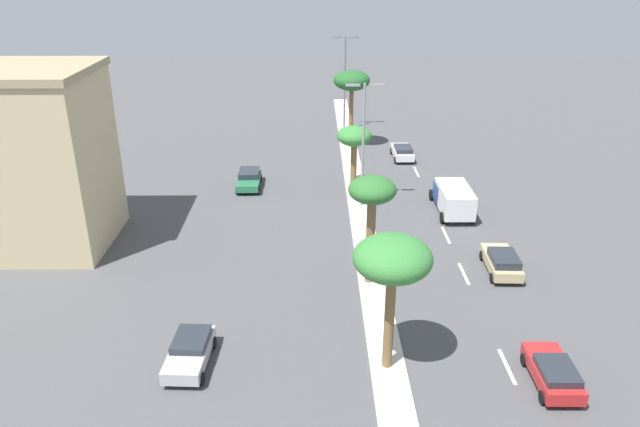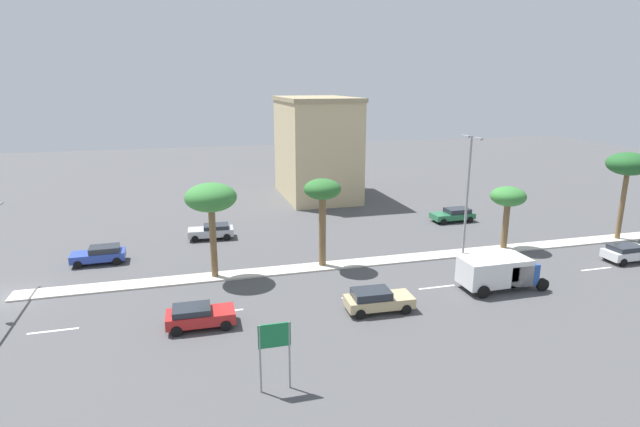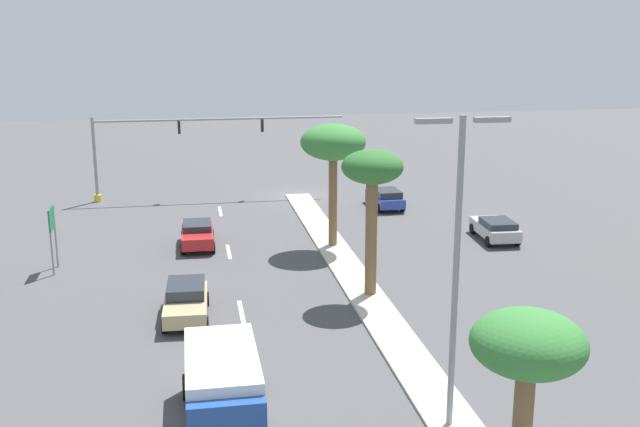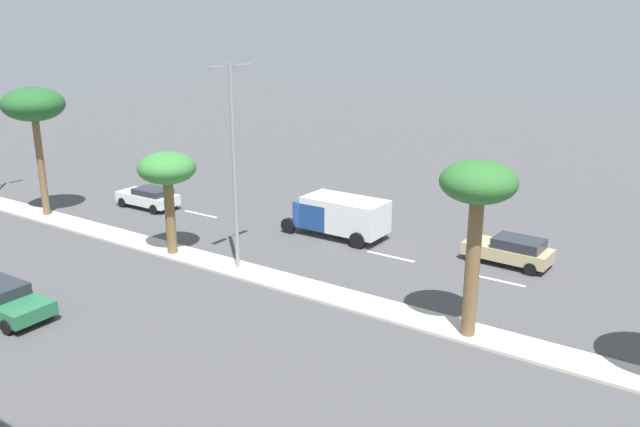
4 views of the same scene
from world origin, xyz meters
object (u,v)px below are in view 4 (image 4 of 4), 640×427
object	(u,v)px
street_lamp_center	(234,152)
sedan_green_rear	(3,299)
sedan_white_leading	(149,197)
box_truck	(338,214)
palm_tree_front	(478,192)
palm_tree_rear	(167,171)
palm_tree_far	(33,107)
sedan_tan_left	(510,250)

from	to	relation	value
street_lamp_center	sedan_green_rear	size ratio (longest dim) A/B	2.23
sedan_white_leading	box_truck	xyz separation A→B (m)	(2.15, -13.53, 0.55)
street_lamp_center	sedan_white_leading	size ratio (longest dim) A/B	2.30
palm_tree_front	palm_tree_rear	xyz separation A→B (m)	(0.00, 16.52, -1.34)
palm_tree_front	sedan_white_leading	xyz separation A→B (m)	(5.41, 24.46, -5.12)
palm_tree_front	street_lamp_center	bearing A→B (deg)	88.07
palm_tree_far	sedan_white_leading	xyz separation A→B (m)	(4.98, -3.90, -6.19)
palm_tree_front	box_truck	xyz separation A→B (m)	(7.55, 10.93, -4.58)
palm_tree_front	palm_tree_rear	distance (m)	16.58
palm_tree_rear	street_lamp_center	distance (m)	4.48
sedan_white_leading	palm_tree_front	bearing A→B (deg)	-102.46
sedan_tan_left	box_truck	xyz separation A→B (m)	(-1.13, 9.71, 0.52)
street_lamp_center	sedan_white_leading	distance (m)	14.14
box_truck	palm_tree_front	bearing A→B (deg)	-124.64
palm_tree_front	box_truck	distance (m)	14.05
palm_tree_rear	street_lamp_center	size ratio (longest dim) A/B	0.55
palm_tree_rear	sedan_tan_left	world-z (taller)	palm_tree_rear
palm_tree_front	sedan_green_rear	bearing A→B (deg)	118.65
palm_tree_far	sedan_white_leading	world-z (taller)	palm_tree_far
palm_tree_front	box_truck	bearing A→B (deg)	55.36
sedan_green_rear	sedan_white_leading	xyz separation A→B (m)	(14.60, 7.62, 0.01)
palm_tree_far	sedan_white_leading	size ratio (longest dim) A/B	1.85
box_truck	palm_tree_far	bearing A→B (deg)	112.26
palm_tree_front	palm_tree_far	distance (m)	28.39
sedan_tan_left	sedan_white_leading	world-z (taller)	sedan_tan_left
sedan_green_rear	sedan_white_leading	bearing A→B (deg)	27.57
palm_tree_front	sedan_tan_left	size ratio (longest dim) A/B	1.58
palm_tree_far	sedan_tan_left	bearing A→B (deg)	-73.07
palm_tree_rear	palm_tree_front	bearing A→B (deg)	-90.00
sedan_tan_left	box_truck	distance (m)	9.79
street_lamp_center	sedan_green_rear	bearing A→B (deg)	154.67
sedan_green_rear	palm_tree_far	bearing A→B (deg)	50.15
palm_tree_front	sedan_green_rear	distance (m)	19.86
palm_tree_front	sedan_tan_left	xyz separation A→B (m)	(8.68, 1.23, -5.10)
palm_tree_rear	sedan_green_rear	size ratio (longest dim) A/B	1.22
palm_tree_front	sedan_white_leading	world-z (taller)	palm_tree_front
palm_tree_rear	box_truck	distance (m)	9.94
palm_tree_far	sedan_tan_left	xyz separation A→B (m)	(8.26, -27.14, -6.16)
street_lamp_center	sedan_tan_left	bearing A→B (deg)	-53.21
palm_tree_rear	palm_tree_far	size ratio (longest dim) A/B	0.68
palm_tree_far	street_lamp_center	xyz separation A→B (m)	(-0.01, -16.08, -1.01)
sedan_white_leading	box_truck	distance (m)	13.71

